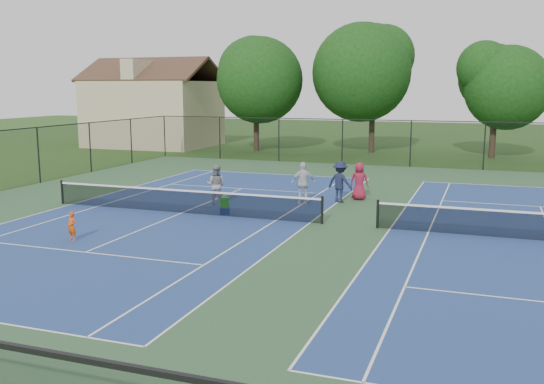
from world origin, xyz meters
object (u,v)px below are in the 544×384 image
(tree_back_c, at_px, (496,82))
(ball_hopper, at_px, (225,203))
(tree_back_b, at_px, (374,68))
(clapboard_house, at_px, (154,110))
(ball_crate, at_px, (225,211))
(child_player, at_px, (72,226))
(bystander_a, at_px, (303,183))
(instructor, at_px, (216,185))
(bystander_c, at_px, (359,181))
(tree_back_a, at_px, (256,75))
(bystander_b, at_px, (340,182))

(tree_back_c, xyz_separation_m, ball_hopper, (-10.26, -24.60, -4.99))
(tree_back_b, distance_m, clapboard_house, 19.35)
(tree_back_b, xyz_separation_m, ball_crate, (-1.26, -25.60, -6.46))
(tree_back_b, bearing_deg, child_player, -97.92)
(child_player, distance_m, bystander_a, 10.42)
(instructor, bearing_deg, bystander_c, -155.48)
(instructor, bearing_deg, tree_back_a, -78.59)
(clapboard_house, height_order, instructor, clapboard_house)
(tree_back_b, height_order, child_player, tree_back_b)
(clapboard_house, distance_m, child_player, 33.73)
(bystander_c, bearing_deg, ball_crate, 45.85)
(tree_back_b, bearing_deg, bystander_b, -83.19)
(tree_back_a, distance_m, tree_back_b, 9.24)
(tree_back_c, distance_m, bystander_b, 21.97)
(instructor, distance_m, bystander_b, 5.53)
(clapboard_house, relative_size, instructor, 6.12)
(tree_back_c, bearing_deg, clapboard_house, -180.00)
(ball_crate, bearing_deg, child_player, -118.62)
(child_player, bearing_deg, bystander_a, 71.63)
(tree_back_c, relative_size, child_player, 8.51)
(tree_back_b, distance_m, bystander_b, 22.39)
(instructor, height_order, bystander_c, instructor)
(child_player, distance_m, ball_crate, 6.47)
(bystander_b, bearing_deg, tree_back_b, -65.53)
(tree_back_b, xyz_separation_m, instructor, (-2.45, -23.83, -5.71))
(tree_back_b, relative_size, ball_crate, 27.98)
(clapboard_house, xyz_separation_m, bystander_a, (20.12, -21.42, -2.15))
(tree_back_c, bearing_deg, bystander_c, -106.38)
(bystander_c, bearing_deg, child_player, 52.30)
(tree_back_c, height_order, ball_crate, tree_back_c)
(tree_back_c, relative_size, bystander_a, 4.46)
(bystander_b, xyz_separation_m, ball_hopper, (-3.82, -4.09, -0.45))
(ball_crate, bearing_deg, bystander_b, 46.94)
(tree_back_b, xyz_separation_m, bystander_c, (3.25, -20.57, -5.73))
(ball_crate, relative_size, ball_hopper, 0.85)
(clapboard_house, height_order, bystander_b, clapboard_house)
(bystander_a, bearing_deg, tree_back_c, -137.80)
(ball_crate, xyz_separation_m, ball_hopper, (0.00, 0.00, 0.35))
(ball_hopper, bearing_deg, bystander_a, 53.19)
(tree_back_b, distance_m, bystander_c, 21.60)
(clapboard_house, bearing_deg, child_player, -64.18)
(instructor, distance_m, ball_hopper, 2.17)
(tree_back_a, distance_m, clapboard_house, 10.47)
(ball_crate, bearing_deg, tree_back_a, 108.17)
(tree_back_a, distance_m, ball_crate, 25.53)
(tree_back_a, height_order, instructor, tree_back_a)
(tree_back_c, xyz_separation_m, bystander_c, (-5.75, -19.57, -4.61))
(tree_back_c, relative_size, ball_hopper, 19.81)
(child_player, xyz_separation_m, ball_crate, (3.10, 5.67, -0.36))
(ball_hopper, bearing_deg, instructor, 124.05)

